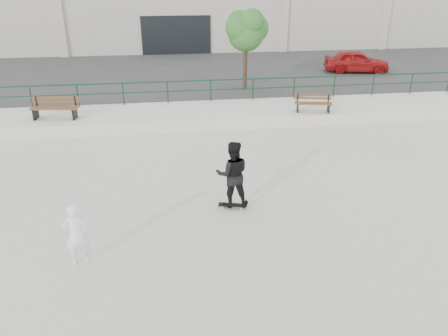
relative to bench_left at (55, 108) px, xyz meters
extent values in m
plane|color=beige|center=(5.66, -9.14, -0.94)|extent=(120.00, 120.00, 0.00)
cube|color=silver|center=(5.66, 0.36, -0.69)|extent=(30.00, 3.00, 0.50)
cube|color=#313131|center=(5.66, 8.86, -0.69)|extent=(60.00, 14.00, 0.50)
cylinder|color=#153B25|center=(5.66, 1.66, 0.56)|extent=(28.00, 0.06, 0.06)
cylinder|color=#153B25|center=(5.66, 1.66, 0.11)|extent=(28.00, 0.05, 0.05)
cylinder|color=#153B25|center=(-1.34, 1.66, 0.06)|extent=(0.06, 0.06, 1.00)
cylinder|color=#153B25|center=(0.66, 1.66, 0.06)|extent=(0.06, 0.06, 1.00)
cylinder|color=#153B25|center=(2.66, 1.66, 0.06)|extent=(0.06, 0.06, 1.00)
cylinder|color=#153B25|center=(4.66, 1.66, 0.06)|extent=(0.06, 0.06, 1.00)
cylinder|color=#153B25|center=(6.66, 1.66, 0.06)|extent=(0.06, 0.06, 1.00)
cylinder|color=#153B25|center=(8.66, 1.66, 0.06)|extent=(0.06, 0.06, 1.00)
cylinder|color=#153B25|center=(10.66, 1.66, 0.06)|extent=(0.06, 0.06, 1.00)
cylinder|color=#153B25|center=(12.66, 1.66, 0.06)|extent=(0.06, 0.06, 1.00)
cylinder|color=#153B25|center=(14.66, 1.66, 0.06)|extent=(0.06, 0.06, 1.00)
cylinder|color=#153B25|center=(16.66, 1.66, 0.06)|extent=(0.06, 0.06, 1.00)
cube|color=black|center=(5.66, 14.81, 0.66)|extent=(5.00, 0.15, 3.20)
cube|color=#ACAA9B|center=(-2.34, 14.76, 2.16)|extent=(0.60, 0.25, 6.20)
cube|color=#ACAA9B|center=(13.66, 14.76, 2.16)|extent=(0.60, 0.25, 6.20)
cube|color=#ACAA9B|center=(21.66, 14.76, 2.16)|extent=(0.60, 0.25, 6.20)
cube|color=brown|center=(-0.03, -0.26, 0.02)|extent=(1.93, 0.37, 0.04)
cube|color=brown|center=(-0.01, -0.07, 0.02)|extent=(1.93, 0.37, 0.04)
cube|color=brown|center=(0.02, 0.12, 0.02)|extent=(1.93, 0.37, 0.04)
cube|color=brown|center=(0.03, 0.21, 0.22)|extent=(1.92, 0.29, 0.11)
cube|color=brown|center=(0.03, 0.21, 0.37)|extent=(1.92, 0.29, 0.11)
cube|color=black|center=(-0.80, 0.03, -0.21)|extent=(0.13, 0.54, 0.45)
cube|color=black|center=(-0.77, 0.31, 0.22)|extent=(0.07, 0.06, 0.45)
cube|color=black|center=(0.79, -0.17, -0.21)|extent=(0.13, 0.54, 0.45)
cube|color=black|center=(0.82, 0.11, 0.22)|extent=(0.07, 0.06, 0.45)
cube|color=brown|center=(10.81, -0.80, -0.06)|extent=(1.58, 0.43, 0.04)
cube|color=brown|center=(10.85, -0.64, -0.06)|extent=(1.58, 0.43, 0.04)
cube|color=brown|center=(10.88, -0.49, -0.06)|extent=(1.58, 0.43, 0.04)
cube|color=brown|center=(10.89, -0.42, 0.11)|extent=(1.56, 0.37, 0.09)
cube|color=brown|center=(10.89, -0.42, 0.23)|extent=(1.56, 0.37, 0.09)
cube|color=black|center=(10.20, -0.50, -0.25)|extent=(0.14, 0.44, 0.37)
cube|color=black|center=(10.24, -0.28, 0.11)|extent=(0.06, 0.05, 0.37)
cube|color=black|center=(11.49, -0.78, -0.25)|extent=(0.14, 0.44, 0.37)
cube|color=black|center=(11.54, -0.56, 0.11)|extent=(0.06, 0.05, 0.37)
cylinder|color=#412B20|center=(8.67, 3.75, 0.76)|extent=(0.20, 0.20, 2.40)
sphere|color=#276A27|center=(8.67, 3.75, 2.36)|extent=(1.80, 1.80, 1.80)
sphere|color=#276A27|center=(9.17, 4.05, 2.56)|extent=(1.40, 1.40, 1.40)
sphere|color=#276A27|center=(8.27, 3.55, 2.66)|extent=(1.30, 1.30, 1.30)
sphere|color=#276A27|center=(8.87, 3.35, 2.95)|extent=(1.20, 1.20, 1.20)
sphere|color=#276A27|center=(8.37, 4.15, 2.85)|extent=(1.10, 1.10, 1.10)
imported|color=maroon|center=(16.08, 6.89, 0.21)|extent=(4.04, 2.36, 1.29)
cube|color=black|center=(6.18, -7.60, -0.85)|extent=(0.81, 0.39, 0.02)
cube|color=brown|center=(6.18, -7.60, -0.87)|extent=(0.81, 0.39, 0.01)
cube|color=gray|center=(5.93, -7.53, -0.89)|extent=(0.10, 0.17, 0.03)
cube|color=gray|center=(6.44, -7.66, -0.89)|extent=(0.10, 0.17, 0.03)
cylinder|color=beige|center=(5.91, -7.62, -0.91)|extent=(0.06, 0.04, 0.06)
cylinder|color=beige|center=(5.96, -7.44, -0.91)|extent=(0.06, 0.04, 0.06)
cylinder|color=beige|center=(6.41, -7.75, -0.91)|extent=(0.06, 0.04, 0.06)
cylinder|color=beige|center=(6.46, -7.57, -0.91)|extent=(0.06, 0.04, 0.06)
imported|color=black|center=(6.18, -7.60, 0.10)|extent=(0.97, 0.78, 1.89)
imported|color=white|center=(2.35, -9.63, -0.18)|extent=(0.62, 0.47, 1.52)
camera|label=1|loc=(4.43, -18.20, 5.14)|focal=35.00mm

